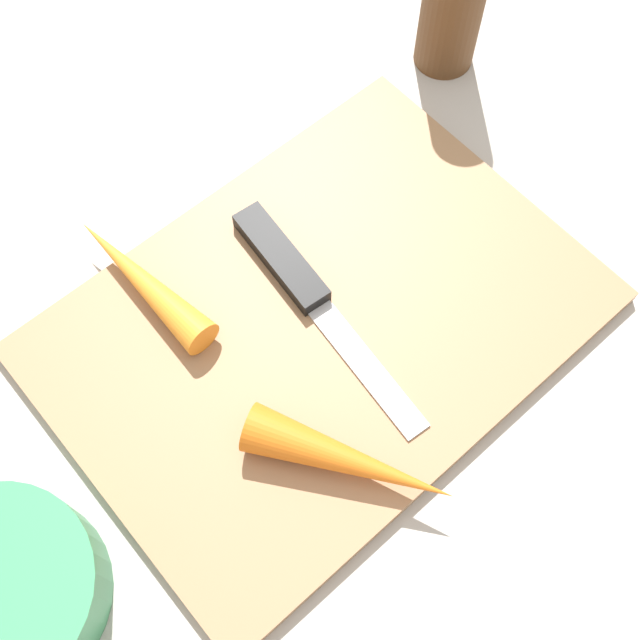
{
  "coord_description": "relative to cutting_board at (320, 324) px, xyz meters",
  "views": [
    {
      "loc": [
        -0.15,
        -0.17,
        0.5
      ],
      "look_at": [
        0.0,
        0.0,
        0.01
      ],
      "focal_mm": 44.14,
      "sensor_mm": 36.0,
      "label": 1
    }
  ],
  "objects": [
    {
      "name": "ground_plane",
      "position": [
        0.0,
        0.0,
        -0.01
      ],
      "size": [
        1.4,
        1.4,
        0.0
      ],
      "primitive_type": "plane",
      "color": "#ADA8A0"
    },
    {
      "name": "carrot_long",
      "position": [
        -0.05,
        -0.09,
        0.02
      ],
      "size": [
        0.09,
        0.13,
        0.03
      ],
      "primitive_type": "cone",
      "rotation": [
        0.0,
        1.57,
        5.23
      ],
      "color": "orange",
      "rests_on": "cutting_board"
    },
    {
      "name": "cutting_board",
      "position": [
        0.0,
        0.0,
        0.0
      ],
      "size": [
        0.36,
        0.26,
        0.01
      ],
      "primitive_type": "cube",
      "color": "#99704C",
      "rests_on": "ground_plane"
    },
    {
      "name": "small_bowl",
      "position": [
        -0.25,
        -0.01,
        0.02
      ],
      "size": [
        0.12,
        0.12,
        0.04
      ],
      "primitive_type": "cylinder",
      "color": "#388C59",
      "rests_on": "ground_plane"
    },
    {
      "name": "knife",
      "position": [
        0.01,
        0.04,
        0.01
      ],
      "size": [
        0.04,
        0.2,
        0.01
      ],
      "rotation": [
        0.0,
        0.0,
        4.62
      ],
      "color": "#B7B7BC",
      "rests_on": "cutting_board"
    },
    {
      "name": "carrot_short",
      "position": [
        -0.08,
        0.1,
        0.02
      ],
      "size": [
        0.04,
        0.13,
        0.03
      ],
      "primitive_type": "cone",
      "rotation": [
        0.0,
        1.57,
        1.65
      ],
      "color": "orange",
      "rests_on": "cutting_board"
    }
  ]
}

